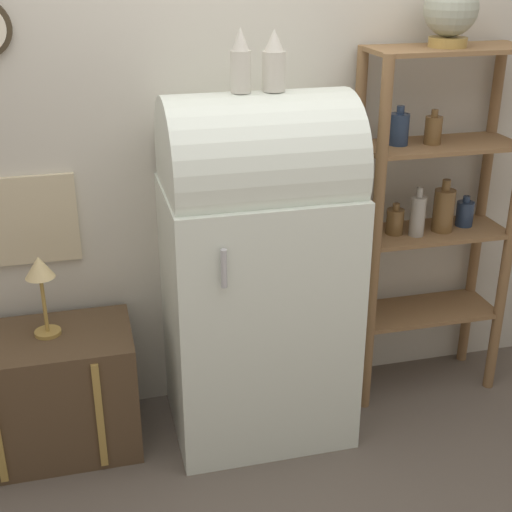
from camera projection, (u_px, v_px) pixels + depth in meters
The scene contains 9 objects.
ground_plane at pixel (271, 453), 3.13m from camera, with size 12.00×12.00×0.00m, color #60564C.
wall_back at pixel (238, 121), 3.10m from camera, with size 7.00×0.09×2.70m.
refrigerator at pixel (258, 268), 3.04m from camera, with size 0.77×0.64×1.53m.
suitcase_trunk at pixel (50, 393), 3.07m from camera, with size 0.73×0.45×0.55m.
shelf_unit at pixel (432, 207), 3.28m from camera, with size 0.72×0.32×1.66m.
globe at pixel (451, 11), 2.93m from camera, with size 0.22×0.22×0.26m.
vase_left at pixel (241, 62), 2.68m from camera, with size 0.08×0.08×0.24m.
vase_center at pixel (274, 63), 2.71m from camera, with size 0.09×0.09×0.23m.
desk_lamp at pixel (40, 277), 2.88m from camera, with size 0.12×0.12×0.35m.
Camera 1 is at (-0.68, -2.43, 2.05)m, focal length 50.00 mm.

